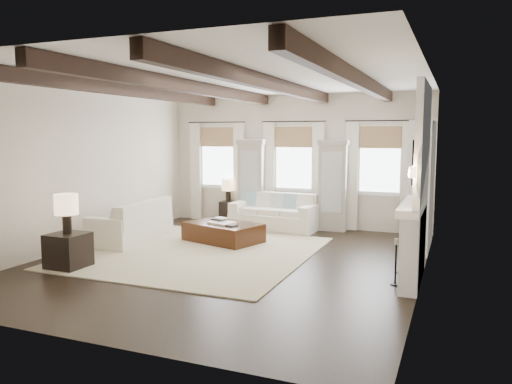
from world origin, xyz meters
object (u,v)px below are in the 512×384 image
at_px(ottoman, 223,233).
at_px(sofa_back, 275,215).
at_px(side_table_front, 68,251).
at_px(side_table_back, 228,212).
at_px(sofa_left, 134,225).

bearing_deg(ottoman, sofa_back, 90.68).
bearing_deg(side_table_front, sofa_back, 65.73).
xyz_separation_m(ottoman, side_table_front, (-1.53, -2.82, 0.09)).
bearing_deg(sofa_back, side_table_back, 164.68).
xyz_separation_m(sofa_left, side_table_back, (0.89, 2.77, -0.07)).
height_order(ottoman, side_table_back, side_table_back).
height_order(sofa_back, sofa_left, sofa_left).
relative_size(sofa_left, ottoman, 1.35).
xyz_separation_m(sofa_back, side_table_front, (-2.05, -4.55, -0.05)).
height_order(sofa_left, ottoman, sofa_left).
height_order(sofa_left, side_table_front, sofa_left).
distance_m(sofa_left, side_table_back, 2.91).
distance_m(ottoman, side_table_back, 2.29).
height_order(sofa_back, side_table_back, sofa_back).
bearing_deg(side_table_back, sofa_back, -15.32).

